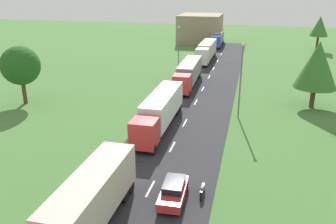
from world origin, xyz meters
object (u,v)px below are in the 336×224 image
object	(u,v)px
truck_second	(160,110)
tree_birch	(320,26)
car_second	(173,191)
tree_oak	(317,65)
truck_third	(188,72)
truck_fifth	(218,38)
truck_fourth	(207,50)
distant_building	(200,28)
truck_lead	(84,208)
motorcycle_courier	(202,190)
tree_pine	(20,66)
lamppost_second	(241,78)
lamppost_third	(179,47)

from	to	relation	value
truck_second	tree_birch	distance (m)	61.30
car_second	truck_second	bearing A→B (deg)	108.76
tree_oak	car_second	bearing A→B (deg)	-117.32
truck_third	truck_fifth	world-z (taller)	truck_fifth
truck_fourth	distant_building	size ratio (longest dim) A/B	1.08
truck_lead	motorcycle_courier	size ratio (longest dim) A/B	6.64
motorcycle_courier	tree_oak	xyz separation A→B (m)	(10.95, 23.98, 5.10)
tree_pine	lamppost_second	bearing A→B (deg)	2.43
truck_lead	car_second	bearing A→B (deg)	48.74
truck_lead	truck_second	xyz separation A→B (m)	(-0.06, 18.69, -0.04)
truck_third	motorcycle_courier	distance (m)	31.52
tree_birch	distant_building	size ratio (longest dim) A/B	0.64
car_second	distant_building	distance (m)	77.86
distant_building	truck_fourth	bearing A→B (deg)	-78.58
motorcycle_courier	lamppost_third	xyz separation A→B (m)	(-10.16, 39.35, 4.06)
truck_second	tree_oak	xyz separation A→B (m)	(17.54, 11.54, 3.50)
truck_second	lamppost_third	distance (m)	27.25
tree_pine	distant_building	size ratio (longest dim) A/B	0.61
truck_fourth	truck_fifth	distance (m)	20.00
tree_oak	lamppost_third	bearing A→B (deg)	143.95
truck_fifth	tree_pine	bearing A→B (deg)	-110.76
motorcycle_courier	truck_fourth	bearing A→B (deg)	97.34
tree_pine	lamppost_third	bearing A→B (deg)	54.07
truck_third	distant_building	world-z (taller)	distant_building
truck_second	truck_fourth	size ratio (longest dim) A/B	1.02
truck_third	lamppost_second	bearing A→B (deg)	-56.55
car_second	truck_fourth	bearing A→B (deg)	94.98
truck_lead	tree_pine	world-z (taller)	tree_pine
car_second	tree_birch	size ratio (longest dim) A/B	0.54
lamppost_second	lamppost_third	xyz separation A→B (m)	(-11.93, 21.46, -0.38)
truck_third	motorcycle_courier	bearing A→B (deg)	-77.66
truck_third	lamppost_second	xyz separation A→B (m)	(8.50, -12.87, 2.89)
truck_second	tree_birch	world-z (taller)	tree_birch
truck_second	truck_fourth	world-z (taller)	truck_fourth
truck_fifth	lamppost_third	size ratio (longest dim) A/B	1.47
tree_birch	motorcycle_courier	bearing A→B (deg)	-104.60
car_second	distant_building	bearing A→B (deg)	97.16
tree_oak	tree_birch	distance (m)	45.09
motorcycle_courier	tree_pine	size ratio (longest dim) A/B	0.25
car_second	lamppost_third	xyz separation A→B (m)	(-8.16, 40.43, 3.75)
tree_birch	distant_building	xyz separation A→B (m)	(-29.56, 7.58, -2.08)
truck_second	car_second	world-z (taller)	truck_second
truck_lead	tree_pine	size ratio (longest dim) A/B	1.66
truck_fifth	distant_building	distance (m)	8.16
truck_fourth	tree_oak	xyz separation A→B (m)	(17.42, -26.25, 3.43)
truck_lead	tree_birch	distance (m)	78.75
lamppost_third	distant_building	distance (m)	36.82
lamppost_third	tree_pine	size ratio (longest dim) A/B	1.06
tree_pine	car_second	bearing A→B (deg)	-35.85
tree_oak	truck_lead	bearing A→B (deg)	-120.04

